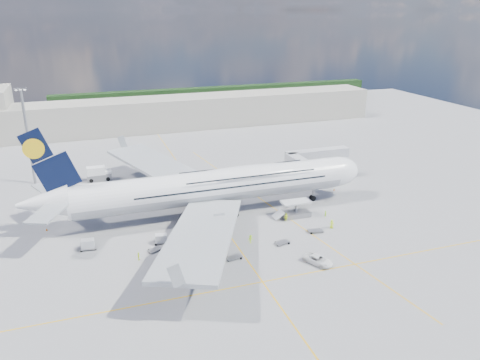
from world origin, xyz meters
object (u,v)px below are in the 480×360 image
object	(u,v)px
crew_tug	(251,239)
cone_nose	(334,189)
dolly_nose_far	(315,231)
crew_nose	(326,214)
crew_loader	(286,217)
crew_van	(332,224)
cone_wing_right_inner	(189,231)
dolly_row_c	(234,257)
cone_wing_left_inner	(187,198)
catering_truck_inner	(145,190)
dolly_nose_near	(282,242)
service_van	(318,260)
dolly_row_a	(161,239)
catering_truck_outer	(99,174)
jet_bridge	(311,159)
airliner	(215,186)
light_mast	(28,136)
cargo_loader	(295,211)
baggage_tug	(201,234)
dolly_row_b	(155,250)
dolly_back	(88,244)
cone_wing_left_outer	(122,184)
crew_wing	(139,256)
cone_wing_right_outer	(156,275)
cone_tail	(47,229)

from	to	relation	value
crew_tug	cone_nose	xyz separation A→B (m)	(30.45, 20.28, -0.62)
dolly_nose_far	crew_nose	world-z (taller)	crew_nose
crew_loader	crew_tug	distance (m)	12.97
crew_tug	crew_van	bearing A→B (deg)	-7.72
crew_loader	cone_wing_right_inner	bearing A→B (deg)	-128.25
dolly_nose_far	cone_nose	bearing A→B (deg)	63.61
dolly_row_c	cone_wing_left_inner	size ratio (longest dim) A/B	6.79
catering_truck_inner	cone_wing_left_inner	distance (m)	10.57
dolly_nose_near	service_van	size ratio (longest dim) A/B	0.57
dolly_nose_near	crew_nose	world-z (taller)	crew_nose
dolly_row_a	catering_truck_outer	world-z (taller)	catering_truck_outer
jet_bridge	service_van	distance (m)	42.98
catering_truck_outer	cone_nose	bearing A→B (deg)	-25.86
jet_bridge	airliner	bearing A→B (deg)	-159.69
light_mast	catering_truck_outer	size ratio (longest dim) A/B	3.86
cargo_loader	baggage_tug	bearing A→B (deg)	-171.69
jet_bridge	dolly_row_b	distance (m)	51.94
baggage_tug	crew_tug	bearing A→B (deg)	-23.93
cargo_loader	dolly_back	bearing A→B (deg)	-178.55
airliner	dolly_row_a	xyz separation A→B (m)	(-14.20, -10.32, -5.83)
dolly_back	crew_van	distance (m)	49.96
airliner	crew_tug	bearing A→B (deg)	-80.54
dolly_nose_far	catering_truck_inner	distance (m)	44.06
crew_van	cone_wing_right_inner	world-z (taller)	crew_van
airliner	catering_truck_outer	bearing A→B (deg)	126.84
cargo_loader	dolly_row_a	xyz separation A→B (m)	(-30.76, -3.21, -0.21)
dolly_row_a	dolly_row_b	world-z (taller)	dolly_row_a
catering_truck_inner	cone_wing_left_inner	bearing A→B (deg)	-18.62
dolly_row_b	cone_wing_left_outer	distance (m)	39.29
cargo_loader	crew_nose	distance (m)	6.91
airliner	baggage_tug	bearing A→B (deg)	-119.92
cargo_loader	jet_bridge	bearing A→B (deg)	54.25
dolly_row_a	dolly_nose_far	size ratio (longest dim) A/B	0.97
baggage_tug	crew_loader	world-z (taller)	baggage_tug
dolly_row_c	cone_wing_left_outer	xyz separation A→B (m)	(-15.95, 47.02, -0.05)
dolly_row_a	dolly_back	xyz separation A→B (m)	(-13.90, 2.08, 0.08)
cargo_loader	dolly_row_a	size ratio (longest dim) A/B	2.57
dolly_back	crew_wing	distance (m)	11.43
cone_wing_right_outer	cone_nose	bearing A→B (deg)	27.87
cone_wing_right_inner	cone_wing_right_outer	world-z (taller)	cone_wing_right_inner
service_van	cone_wing_left_inner	xyz separation A→B (m)	(-15.85, 38.40, -0.56)
cone_wing_left_inner	dolly_back	bearing A→B (deg)	-141.42
cone_nose	cone_tail	size ratio (longest dim) A/B	1.02
dolly_row_a	dolly_nose_near	bearing A→B (deg)	-8.68
dolly_row_b	dolly_back	distance (m)	13.08
crew_nose	jet_bridge	bearing A→B (deg)	54.49
dolly_nose_far	crew_tug	size ratio (longest dim) A/B	1.93
dolly_nose_far	cone_wing_right_outer	size ratio (longest dim) A/B	6.80
dolly_row_a	light_mast	bearing A→B (deg)	130.87
dolly_row_a	service_van	size ratio (longest dim) A/B	0.58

